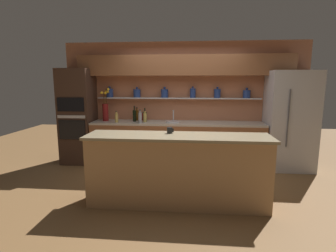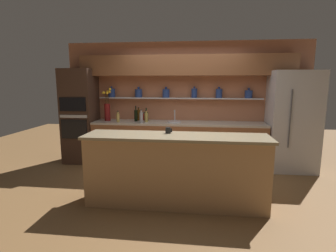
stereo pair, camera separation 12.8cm
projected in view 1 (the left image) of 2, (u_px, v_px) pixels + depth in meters
ground_plane at (179, 187)px, 4.42m from camera, size 12.00×12.00×0.00m
back_wall_unit at (183, 91)px, 5.66m from camera, size 5.20×0.44×2.60m
back_counter_unit at (177, 143)px, 5.57m from camera, size 3.59×0.62×0.92m
island_counter at (178, 170)px, 3.76m from camera, size 2.60×0.61×1.02m
refrigerator at (290, 121)px, 5.24m from camera, size 0.91×0.73×1.97m
oven_tower at (78, 116)px, 5.67m from camera, size 0.66×0.64×2.03m
flower_vase at (105, 110)px, 5.62m from camera, size 0.19×0.16×0.71m
sink_fixture at (173, 121)px, 5.51m from camera, size 0.29×0.29×0.25m
bottle_spirit_0 at (145, 117)px, 5.50m from camera, size 0.07×0.07×0.25m
bottle_spirit_1 at (140, 117)px, 5.38m from camera, size 0.07×0.07×0.27m
bottle_spirit_2 at (117, 118)px, 5.44m from camera, size 0.07×0.07×0.24m
bottle_wine_3 at (134, 115)px, 5.58m from camera, size 0.07×0.07×0.33m
bottle_spirit_4 at (137, 115)px, 5.71m from camera, size 0.07×0.07×0.29m
bottle_sauce_5 at (142, 117)px, 5.73m from camera, size 0.05×0.05×0.17m
bottle_wine_6 at (145, 116)px, 5.63m from camera, size 0.08×0.08×0.28m
coffee_mug at (170, 130)px, 3.80m from camera, size 0.10×0.08×0.09m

